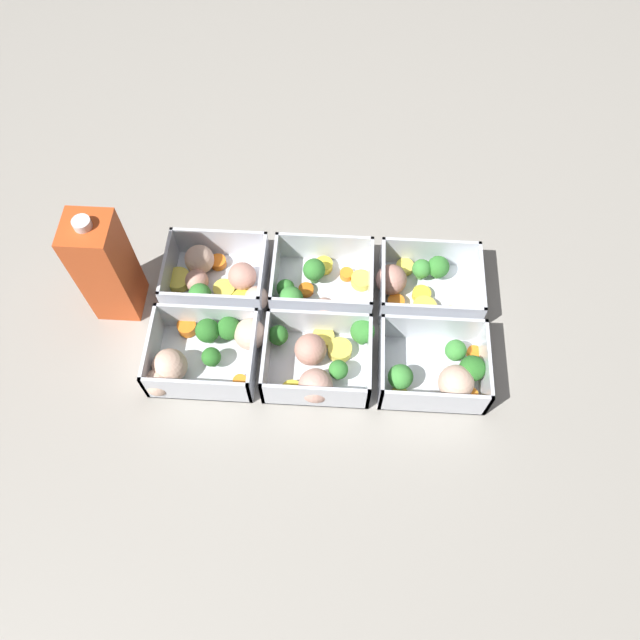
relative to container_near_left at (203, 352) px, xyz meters
The scene contains 8 objects.
ground_plane 0.18m from the container_near_left, 21.46° to the left, with size 4.00×4.00×0.00m, color gray.
container_near_left is the anchor object (origin of this frame).
container_near_center 0.17m from the container_near_left, ahead, with size 0.16×0.14×0.06m.
container_near_right 0.34m from the container_near_left, ahead, with size 0.15×0.13×0.06m.
container_far_left 0.13m from the container_near_left, 89.07° to the left, with size 0.18×0.13×0.06m.
container_far_center 0.20m from the container_near_left, 38.03° to the left, with size 0.15×0.13×0.06m.
container_far_right 0.34m from the container_near_left, 23.47° to the left, with size 0.16×0.12×0.06m.
juice_carton 0.18m from the container_near_left, 146.90° to the left, with size 0.07×0.07×0.20m.
Camera 1 is at (0.03, -0.45, 0.83)m, focal length 35.00 mm.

